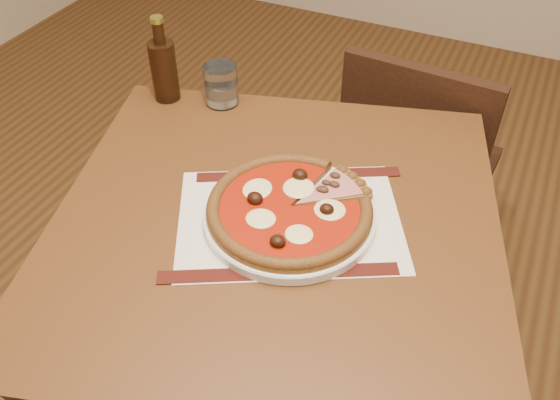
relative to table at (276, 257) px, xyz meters
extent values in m
cube|color=#5E3316|center=(0.00, 0.00, 0.08)|extent=(0.99, 0.99, 0.04)
cylinder|color=#5E3316|center=(-0.43, 0.24, -0.29)|extent=(0.05, 0.05, 0.71)
cylinder|color=#5E3316|center=(0.24, 0.43, -0.29)|extent=(0.05, 0.05, 0.71)
cube|color=black|center=(0.14, 0.70, -0.26)|extent=(0.41, 0.41, 0.04)
cylinder|color=black|center=(0.31, 0.86, -0.46)|extent=(0.03, 0.03, 0.37)
cylinder|color=black|center=(-0.01, 0.88, -0.46)|extent=(0.03, 0.03, 0.37)
cylinder|color=black|center=(0.29, 0.53, -0.46)|extent=(0.03, 0.03, 0.37)
cylinder|color=black|center=(-0.04, 0.55, -0.46)|extent=(0.03, 0.03, 0.37)
cube|color=black|center=(0.13, 0.53, -0.04)|extent=(0.38, 0.06, 0.40)
cube|color=silver|center=(0.02, 0.01, 0.10)|extent=(0.48, 0.44, 0.00)
cylinder|color=white|center=(0.02, 0.01, 0.11)|extent=(0.31, 0.31, 0.02)
cylinder|color=#A16C26|center=(0.02, 0.01, 0.13)|extent=(0.29, 0.29, 0.01)
torus|color=brown|center=(0.02, 0.01, 0.13)|extent=(0.29, 0.29, 0.02)
cylinder|color=maroon|center=(0.02, 0.01, 0.13)|extent=(0.25, 0.25, 0.00)
ellipsoid|color=#FFEDAB|center=(0.02, 0.06, 0.14)|extent=(0.05, 0.04, 0.01)
ellipsoid|color=#FFEDAB|center=(-0.05, 0.03, 0.14)|extent=(0.05, 0.04, 0.01)
ellipsoid|color=#FFEDAB|center=(0.00, -0.03, 0.14)|extent=(0.05, 0.04, 0.01)
ellipsoid|color=#FFEDAB|center=(0.07, -0.06, 0.14)|extent=(0.05, 0.04, 0.01)
ellipsoid|color=#FFEDAB|center=(0.07, 0.02, 0.14)|extent=(0.05, 0.04, 0.01)
ellipsoid|color=black|center=(0.01, 0.07, 0.15)|extent=(0.03, 0.03, 0.02)
ellipsoid|color=black|center=(-0.06, -0.01, 0.15)|extent=(0.03, 0.03, 0.02)
ellipsoid|color=black|center=(0.04, -0.05, 0.15)|extent=(0.03, 0.03, 0.02)
ellipsoid|color=black|center=(0.11, 0.03, 0.15)|extent=(0.03, 0.03, 0.02)
ellipsoid|color=#3D2516|center=(0.07, 0.05, 0.14)|extent=(0.02, 0.01, 0.01)
ellipsoid|color=#3D2516|center=(0.09, 0.09, 0.14)|extent=(0.02, 0.01, 0.01)
ellipsoid|color=#3D2516|center=(0.06, 0.06, 0.14)|extent=(0.02, 0.01, 0.01)
ellipsoid|color=#3D2516|center=(0.07, 0.10, 0.14)|extent=(0.02, 0.01, 0.01)
ellipsoid|color=#3D2516|center=(0.05, 0.06, 0.14)|extent=(0.02, 0.01, 0.01)
cylinder|color=white|center=(-0.27, 0.30, 0.15)|extent=(0.09, 0.09, 0.09)
cylinder|color=#341B0D|center=(-0.40, 0.26, 0.17)|extent=(0.06, 0.06, 0.14)
cylinder|color=#341B0D|center=(-0.40, 0.26, 0.26)|extent=(0.03, 0.03, 0.06)
cylinder|color=#9C9A34|center=(-0.40, 0.26, 0.29)|extent=(0.03, 0.03, 0.01)
camera|label=1|loc=(0.33, -0.69, 0.84)|focal=38.00mm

